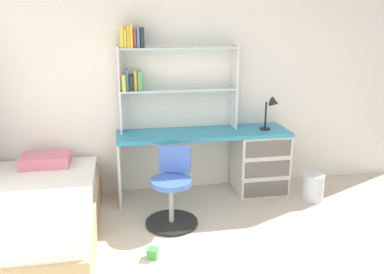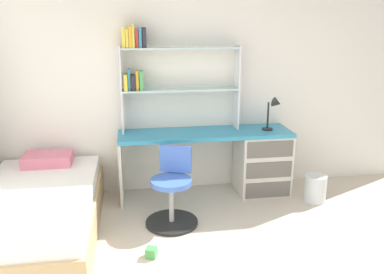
% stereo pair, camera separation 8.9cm
% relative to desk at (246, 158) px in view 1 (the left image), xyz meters
% --- Properties ---
extents(room_shell, '(5.42, 6.16, 2.56)m').
position_rel_desk_xyz_m(room_shell, '(-1.76, -1.08, 0.86)').
color(room_shell, white).
rests_on(room_shell, ground_plane).
extents(desk, '(1.92, 0.51, 0.76)m').
position_rel_desk_xyz_m(desk, '(0.00, 0.00, 0.00)').
color(desk, teal).
rests_on(desk, ground_plane).
extents(bookshelf_hutch, '(1.30, 0.22, 1.15)m').
position_rel_desk_xyz_m(bookshelf_hutch, '(-0.96, 0.14, 1.03)').
color(bookshelf_hutch, silver).
rests_on(bookshelf_hutch, desk).
extents(desk_lamp, '(0.20, 0.17, 0.38)m').
position_rel_desk_xyz_m(desk_lamp, '(0.27, -0.05, 0.59)').
color(desk_lamp, black).
rests_on(desk_lamp, desk).
extents(swivel_chair, '(0.52, 0.52, 0.76)m').
position_rel_desk_xyz_m(swivel_chair, '(-0.95, -0.60, -0.12)').
color(swivel_chair, black).
rests_on(swivel_chair, ground_plane).
extents(bed_platform, '(1.09, 1.94, 0.58)m').
position_rel_desk_xyz_m(bed_platform, '(-2.21, -0.70, -0.18)').
color(bed_platform, tan).
rests_on(bed_platform, ground_plane).
extents(waste_bin, '(0.24, 0.24, 0.30)m').
position_rel_desk_xyz_m(waste_bin, '(0.68, -0.35, -0.27)').
color(waste_bin, silver).
rests_on(waste_bin, ground_plane).
extents(toy_block_green_1, '(0.11, 0.11, 0.09)m').
position_rel_desk_xyz_m(toy_block_green_1, '(-1.19, -1.19, -0.37)').
color(toy_block_green_1, '#479E51').
rests_on(toy_block_green_1, ground_plane).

